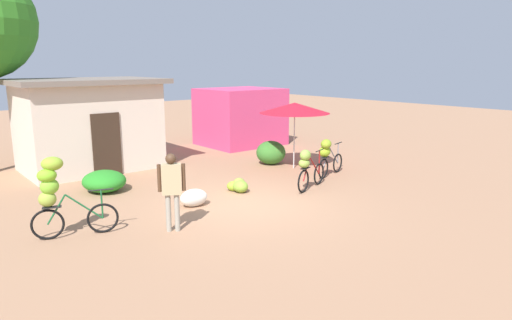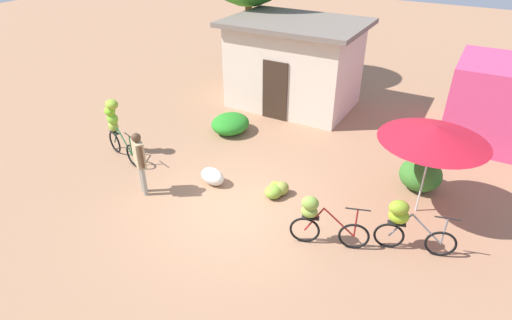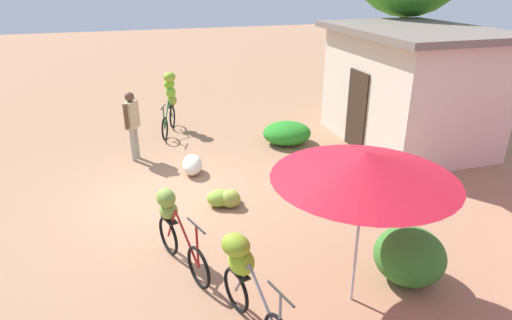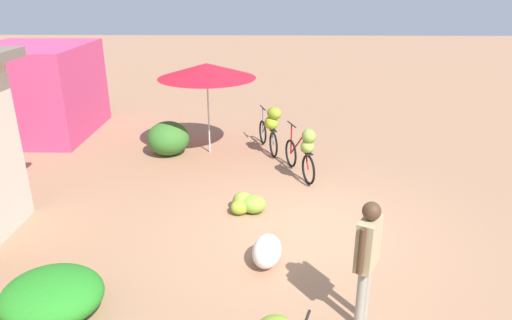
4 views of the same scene
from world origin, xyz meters
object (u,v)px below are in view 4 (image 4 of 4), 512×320
Objects in this scene: shop_pink at (37,91)px; person_vendor at (367,251)px; banana_pile_on_ground at (247,204)px; produce_sack at (267,251)px; bicycle_near_pile at (304,150)px; market_umbrella at (207,71)px; bicycle_center_loaded at (271,125)px.

shop_pink is 1.90× the size of person_vendor.
produce_sack reaches higher than banana_pile_on_ground.
bicycle_near_pile is 2.00m from banana_pile_on_ground.
bicycle_near_pile reaches higher than banana_pile_on_ground.
market_umbrella is 3.84m from banana_pile_on_ground.
produce_sack is at bearing -135.14° from shop_pink.
shop_pink is at bearing 44.86° from produce_sack.
shop_pink reaches higher than bicycle_near_pile.
banana_pile_on_ground is (-3.17, -1.06, -1.89)m from market_umbrella.
banana_pile_on_ground is 0.46× the size of person_vendor.
shop_pink is at bearing 73.12° from market_umbrella.
shop_pink is 2.00× the size of bicycle_near_pile.
person_vendor is (-1.25, -1.19, 0.81)m from produce_sack.
produce_sack is 1.91m from person_vendor.
person_vendor reaches higher than bicycle_near_pile.
produce_sack is at bearing -167.69° from banana_pile_on_ground.
bicycle_near_pile is at bearing -113.61° from shop_pink.
bicycle_center_loaded reaches higher than banana_pile_on_ground.
person_vendor is at bearing -152.09° from banana_pile_on_ground.
market_umbrella is at bearing -106.88° from shop_pink.
bicycle_near_pile is 4.51m from person_vendor.
bicycle_center_loaded is at bearing 10.11° from person_vendor.
bicycle_center_loaded is at bearing -1.29° from produce_sack.
banana_pile_on_ground is 1.72m from produce_sack.
bicycle_center_loaded is (-0.05, -1.53, -1.31)m from market_umbrella.
person_vendor reaches higher than bicycle_center_loaded.
banana_pile_on_ground is (-4.65, -5.94, -1.05)m from shop_pink.
market_umbrella is 1.47× the size of bicycle_center_loaded.
person_vendor is (-4.48, -0.39, 0.36)m from bicycle_near_pile.
produce_sack is (-6.34, -6.30, -1.00)m from shop_pink.
bicycle_center_loaded is 2.08× the size of banana_pile_on_ground.
market_umbrella is 3.08m from bicycle_near_pile.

